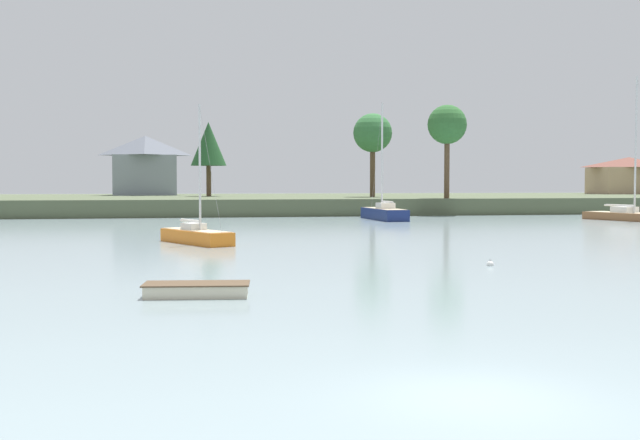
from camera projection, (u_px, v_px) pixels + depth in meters
name	position (u px, v px, depth m)	size (l,w,h in m)	color
ground_plane	(473.00, 395.00, 14.77)	(532.51, 532.51, 0.00)	gray
far_shore_bank	(209.00, 203.00, 111.71)	(239.63, 46.46, 1.99)	#4C563D
sailboat_orange	(196.00, 240.00, 51.17)	(4.56, 7.16, 9.45)	orange
dinghy_cream	(197.00, 292.00, 27.49)	(3.80, 2.05, 0.64)	beige
sailboat_navy	(384.00, 217.00, 83.79)	(2.68, 9.88, 13.12)	navy
sailboat_wood	(628.00, 218.00, 81.79)	(5.56, 10.18, 15.17)	brown
mooring_buoy_white	(490.00, 264.00, 37.59)	(0.34, 0.34, 0.39)	white
shore_tree_center_left	(209.00, 144.00, 109.64)	(4.90, 4.90, 10.22)	brown
shore_tree_inland_c	(373.00, 134.00, 105.88)	(5.16, 5.16, 11.08)	brown
shore_tree_left	(447.00, 126.00, 95.72)	(4.71, 4.71, 11.23)	brown
cottage_hillside	(145.00, 164.00, 119.80)	(9.90, 8.87, 8.90)	gray
cottage_behind_trees	(629.00, 175.00, 132.59)	(12.71, 8.10, 6.10)	tan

